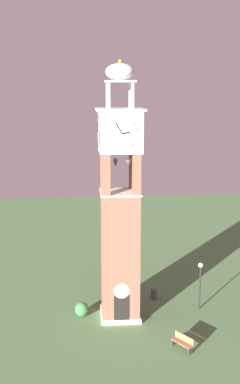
% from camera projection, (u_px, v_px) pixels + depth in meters
% --- Properties ---
extents(ground, '(80.00, 80.00, 0.00)m').
position_uv_depth(ground, '(120.00, 316.00, 35.36)').
color(ground, '#517547').
extents(clock_tower, '(3.23, 3.23, 18.41)m').
position_uv_depth(clock_tower, '(120.00, 215.00, 33.70)').
color(clock_tower, brown).
rests_on(clock_tower, ground).
extents(park_bench, '(1.27, 1.57, 0.95)m').
position_uv_depth(park_bench, '(183.00, 342.00, 30.75)').
color(park_bench, brown).
rests_on(park_bench, ground).
extents(lamp_post, '(0.36, 0.36, 3.70)m').
position_uv_depth(lamp_post, '(200.00, 277.00, 35.98)').
color(lamp_post, black).
rests_on(lamp_post, ground).
extents(trash_bin, '(0.52, 0.52, 0.80)m').
position_uv_depth(trash_bin, '(154.00, 294.00, 38.19)').
color(trash_bin, '#4C4C51').
rests_on(trash_bin, ground).
extents(shrub_near_entry, '(1.03, 1.03, 1.08)m').
position_uv_depth(shrub_near_entry, '(82.00, 309.00, 35.20)').
color(shrub_near_entry, '#336638').
rests_on(shrub_near_entry, ground).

